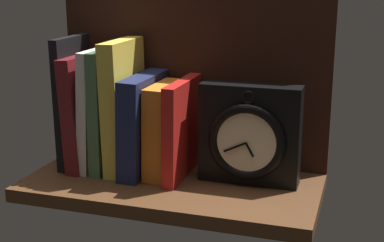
{
  "coord_description": "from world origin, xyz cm",
  "views": [
    {
      "loc": [
        33.33,
        -92.27,
        37.87
      ],
      "look_at": [
        2.7,
        3.59,
        10.75
      ],
      "focal_mm": 52.85,
      "sensor_mm": 36.0,
      "label": 1
    }
  ],
  "objects_px": {
    "book_orange_pandolfini": "(165,129)",
    "book_black_skeptic": "(74,101)",
    "book_red_requiem": "(182,129)",
    "framed_clock": "(249,136)",
    "book_yellow_seinlanguage": "(124,106)",
    "book_maroon_dawkins": "(86,111)",
    "book_green_romantic": "(109,109)",
    "book_white_catcher": "(98,109)",
    "book_navy_bierce": "(143,124)"
  },
  "relations": [
    {
      "from": "book_white_catcher",
      "to": "book_yellow_seinlanguage",
      "type": "height_order",
      "value": "book_yellow_seinlanguage"
    },
    {
      "from": "book_white_catcher",
      "to": "book_navy_bierce",
      "type": "xyz_separation_m",
      "value": [
        0.09,
        0.0,
        -0.02
      ]
    },
    {
      "from": "book_black_skeptic",
      "to": "book_red_requiem",
      "type": "relative_size",
      "value": 1.39
    },
    {
      "from": "book_white_catcher",
      "to": "book_green_romantic",
      "type": "bearing_deg",
      "value": 0.0
    },
    {
      "from": "book_black_skeptic",
      "to": "book_maroon_dawkins",
      "type": "relative_size",
      "value": 1.15
    },
    {
      "from": "book_yellow_seinlanguage",
      "to": "book_orange_pandolfini",
      "type": "relative_size",
      "value": 1.45
    },
    {
      "from": "book_orange_pandolfini",
      "to": "book_red_requiem",
      "type": "relative_size",
      "value": 0.95
    },
    {
      "from": "book_black_skeptic",
      "to": "framed_clock",
      "type": "xyz_separation_m",
      "value": [
        0.35,
        -0.0,
        -0.04
      ]
    },
    {
      "from": "book_maroon_dawkins",
      "to": "framed_clock",
      "type": "height_order",
      "value": "book_maroon_dawkins"
    },
    {
      "from": "book_orange_pandolfini",
      "to": "book_black_skeptic",
      "type": "bearing_deg",
      "value": 180.0
    },
    {
      "from": "book_green_romantic",
      "to": "book_yellow_seinlanguage",
      "type": "distance_m",
      "value": 0.03
    },
    {
      "from": "book_green_romantic",
      "to": "book_yellow_seinlanguage",
      "type": "xyz_separation_m",
      "value": [
        0.03,
        0.0,
        0.01
      ]
    },
    {
      "from": "book_orange_pandolfini",
      "to": "book_red_requiem",
      "type": "bearing_deg",
      "value": 0.0
    },
    {
      "from": "book_maroon_dawkins",
      "to": "book_orange_pandolfini",
      "type": "relative_size",
      "value": 1.27
    },
    {
      "from": "book_yellow_seinlanguage",
      "to": "book_orange_pandolfini",
      "type": "distance_m",
      "value": 0.09
    },
    {
      "from": "book_white_catcher",
      "to": "book_orange_pandolfini",
      "type": "xyz_separation_m",
      "value": [
        0.14,
        0.0,
        -0.03
      ]
    },
    {
      "from": "book_green_romantic",
      "to": "book_red_requiem",
      "type": "distance_m",
      "value": 0.15
    },
    {
      "from": "book_white_catcher",
      "to": "book_green_romantic",
      "type": "distance_m",
      "value": 0.02
    },
    {
      "from": "book_black_skeptic",
      "to": "book_yellow_seinlanguage",
      "type": "xyz_separation_m",
      "value": [
        0.11,
        0.0,
        -0.0
      ]
    },
    {
      "from": "book_white_catcher",
      "to": "book_yellow_seinlanguage",
      "type": "relative_size",
      "value": 0.93
    },
    {
      "from": "book_green_romantic",
      "to": "book_red_requiem",
      "type": "height_order",
      "value": "book_green_romantic"
    },
    {
      "from": "book_green_romantic",
      "to": "book_orange_pandolfini",
      "type": "height_order",
      "value": "book_green_romantic"
    },
    {
      "from": "book_yellow_seinlanguage",
      "to": "framed_clock",
      "type": "relative_size",
      "value": 1.38
    },
    {
      "from": "book_orange_pandolfini",
      "to": "framed_clock",
      "type": "distance_m",
      "value": 0.16
    },
    {
      "from": "book_maroon_dawkins",
      "to": "book_white_catcher",
      "type": "bearing_deg",
      "value": 0.0
    },
    {
      "from": "book_maroon_dawkins",
      "to": "book_green_romantic",
      "type": "xyz_separation_m",
      "value": [
        0.05,
        0.0,
        0.01
      ]
    },
    {
      "from": "book_orange_pandolfini",
      "to": "book_red_requiem",
      "type": "xyz_separation_m",
      "value": [
        0.04,
        0.0,
        0.0
      ]
    },
    {
      "from": "framed_clock",
      "to": "book_red_requiem",
      "type": "bearing_deg",
      "value": 179.21
    },
    {
      "from": "book_black_skeptic",
      "to": "book_yellow_seinlanguage",
      "type": "height_order",
      "value": "book_black_skeptic"
    },
    {
      "from": "book_green_romantic",
      "to": "framed_clock",
      "type": "xyz_separation_m",
      "value": [
        0.28,
        -0.0,
        -0.03
      ]
    },
    {
      "from": "book_yellow_seinlanguage",
      "to": "book_red_requiem",
      "type": "relative_size",
      "value": 1.38
    },
    {
      "from": "book_maroon_dawkins",
      "to": "book_navy_bierce",
      "type": "bearing_deg",
      "value": 0.0
    },
    {
      "from": "book_yellow_seinlanguage",
      "to": "book_navy_bierce",
      "type": "height_order",
      "value": "book_yellow_seinlanguage"
    },
    {
      "from": "book_orange_pandolfini",
      "to": "book_yellow_seinlanguage",
      "type": "bearing_deg",
      "value": 180.0
    },
    {
      "from": "book_maroon_dawkins",
      "to": "book_white_catcher",
      "type": "height_order",
      "value": "book_white_catcher"
    },
    {
      "from": "book_orange_pandolfini",
      "to": "framed_clock",
      "type": "relative_size",
      "value": 0.95
    },
    {
      "from": "book_black_skeptic",
      "to": "book_white_catcher",
      "type": "relative_size",
      "value": 1.09
    },
    {
      "from": "book_red_requiem",
      "to": "framed_clock",
      "type": "xyz_separation_m",
      "value": [
        0.13,
        -0.0,
        -0.0
      ]
    },
    {
      "from": "book_red_requiem",
      "to": "framed_clock",
      "type": "distance_m",
      "value": 0.13
    },
    {
      "from": "book_maroon_dawkins",
      "to": "book_green_romantic",
      "type": "distance_m",
      "value": 0.05
    },
    {
      "from": "book_white_catcher",
      "to": "book_orange_pandolfini",
      "type": "bearing_deg",
      "value": 0.0
    },
    {
      "from": "book_yellow_seinlanguage",
      "to": "book_red_requiem",
      "type": "height_order",
      "value": "book_yellow_seinlanguage"
    },
    {
      "from": "book_black_skeptic",
      "to": "book_navy_bierce",
      "type": "xyz_separation_m",
      "value": [
        0.15,
        0.0,
        -0.03
      ]
    },
    {
      "from": "book_black_skeptic",
      "to": "book_red_requiem",
      "type": "distance_m",
      "value": 0.23
    },
    {
      "from": "book_navy_bierce",
      "to": "book_maroon_dawkins",
      "type": "bearing_deg",
      "value": 180.0
    },
    {
      "from": "book_white_catcher",
      "to": "book_navy_bierce",
      "type": "height_order",
      "value": "book_white_catcher"
    },
    {
      "from": "book_green_romantic",
      "to": "book_orange_pandolfini",
      "type": "xyz_separation_m",
      "value": [
        0.11,
        0.0,
        -0.03
      ]
    },
    {
      "from": "book_white_catcher",
      "to": "book_navy_bierce",
      "type": "distance_m",
      "value": 0.1
    },
    {
      "from": "book_black_skeptic",
      "to": "book_maroon_dawkins",
      "type": "bearing_deg",
      "value": 0.0
    },
    {
      "from": "book_black_skeptic",
      "to": "book_white_catcher",
      "type": "distance_m",
      "value": 0.05
    }
  ]
}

